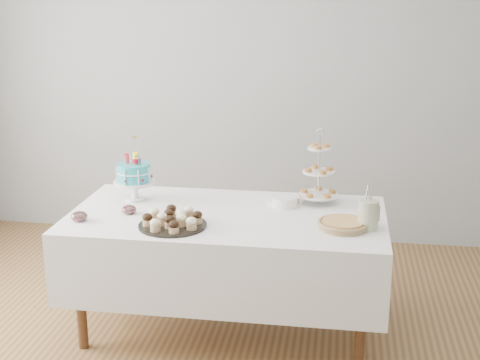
% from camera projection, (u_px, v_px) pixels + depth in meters
% --- Properties ---
extents(floor, '(5.00, 5.00, 0.00)m').
position_uv_depth(floor, '(219.00, 352.00, 3.99)').
color(floor, brown).
rests_on(floor, ground).
extents(walls, '(5.04, 4.04, 2.70)m').
position_uv_depth(walls, '(217.00, 131.00, 3.62)').
color(walls, '#A2A5A8').
rests_on(walls, floor).
extents(table, '(1.92, 1.02, 0.77)m').
position_uv_depth(table, '(227.00, 249.00, 4.13)').
color(table, white).
rests_on(table, floor).
extents(birthday_cake, '(0.27, 0.27, 0.42)m').
position_uv_depth(birthday_cake, '(135.00, 183.00, 4.31)').
color(birthday_cake, white).
rests_on(birthday_cake, table).
extents(cupcake_tray, '(0.40, 0.40, 0.09)m').
position_uv_depth(cupcake_tray, '(173.00, 219.00, 3.84)').
color(cupcake_tray, black).
rests_on(cupcake_tray, table).
extents(pie, '(0.29, 0.29, 0.05)m').
position_uv_depth(pie, '(343.00, 224.00, 3.82)').
color(pie, tan).
rests_on(pie, table).
extents(tiered_stand, '(0.25, 0.25, 0.49)m').
position_uv_depth(tiered_stand, '(319.00, 172.00, 4.23)').
color(tiered_stand, silver).
rests_on(tiered_stand, table).
extents(plate_stack, '(0.17, 0.17, 0.06)m').
position_uv_depth(plate_stack, '(285.00, 202.00, 4.20)').
color(plate_stack, white).
rests_on(plate_stack, table).
extents(pastry_plate, '(0.23, 0.23, 0.03)m').
position_uv_depth(pastry_plate, '(286.00, 200.00, 4.28)').
color(pastry_plate, white).
rests_on(pastry_plate, table).
extents(jam_bowl_a, '(0.10, 0.10, 0.06)m').
position_uv_depth(jam_bowl_a, '(79.00, 216.00, 3.94)').
color(jam_bowl_a, silver).
rests_on(jam_bowl_a, table).
extents(jam_bowl_b, '(0.09, 0.09, 0.05)m').
position_uv_depth(jam_bowl_b, '(129.00, 210.00, 4.07)').
color(jam_bowl_b, silver).
rests_on(jam_bowl_b, table).
extents(utensil_pitcher, '(0.12, 0.12, 0.26)m').
position_uv_depth(utensil_pitcher, '(368.00, 214.00, 3.79)').
color(utensil_pitcher, beige).
rests_on(utensil_pitcher, table).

